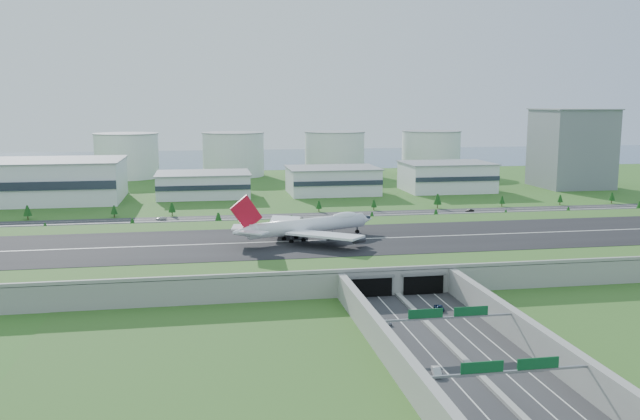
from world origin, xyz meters
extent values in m
plane|color=#245019|center=(0.00, 0.00, 0.00)|extent=(1200.00, 1200.00, 0.00)
cube|color=gray|center=(0.00, 0.00, 4.00)|extent=(520.00, 100.00, 8.00)
cube|color=#28551D|center=(0.00, 0.00, 8.08)|extent=(520.00, 100.00, 0.16)
cube|color=black|center=(0.00, 0.00, 8.22)|extent=(520.00, 58.00, 0.12)
cube|color=silver|center=(0.00, 0.00, 8.30)|extent=(520.00, 0.90, 0.02)
cube|color=gray|center=(0.00, -49.40, 8.60)|extent=(520.00, 1.20, 1.20)
cube|color=#28282B|center=(0.00, -110.00, 0.06)|extent=(34.00, 120.00, 0.12)
cube|color=gray|center=(0.00, -110.00, 0.45)|extent=(1.60, 120.00, 0.90)
cube|color=gray|center=(-18.20, -100.00, 4.00)|extent=(2.40, 100.00, 8.00)
cube|color=gray|center=(18.20, -100.00, 4.00)|extent=(2.40, 100.00, 8.00)
cube|color=black|center=(-8.50, -50.20, 3.20)|extent=(13.00, 1.20, 6.00)
cube|color=black|center=(8.50, -50.20, 3.20)|extent=(13.00, 1.20, 6.00)
cylinder|color=gray|center=(-19.00, -95.00, 3.50)|extent=(0.70, 0.70, 7.00)
cylinder|color=gray|center=(19.00, -95.00, 3.50)|extent=(0.70, 0.70, 7.00)
cube|color=gray|center=(0.00, -95.00, 7.20)|extent=(38.00, 0.50, 0.50)
cube|color=#0C4C23|center=(-6.00, -95.10, 8.60)|extent=(9.00, 0.30, 2.40)
cube|color=#0C4C23|center=(6.00, -95.10, 8.60)|extent=(9.00, 0.30, 2.40)
cylinder|color=gray|center=(-19.00, -130.00, 3.50)|extent=(0.70, 0.70, 7.00)
cylinder|color=gray|center=(19.00, -130.00, 3.50)|extent=(0.70, 0.70, 7.00)
cube|color=gray|center=(0.00, -130.00, 7.20)|extent=(38.00, 0.50, 0.50)
cube|color=#0C4C23|center=(-6.00, -130.10, 8.60)|extent=(9.00, 0.30, 2.40)
cube|color=#0C4C23|center=(6.00, -130.10, 8.60)|extent=(9.00, 0.30, 2.40)
cube|color=#28282B|center=(0.00, 95.00, 0.06)|extent=(560.00, 36.00, 0.12)
cylinder|color=#3D2819|center=(-132.51, 73.00, 1.02)|extent=(0.50, 0.50, 2.04)
cone|color=black|center=(-132.51, 73.00, 3.62)|extent=(3.17, 3.17, 4.08)
cylinder|color=#3D2819|center=(-93.45, 73.00, 1.19)|extent=(0.50, 0.50, 2.38)
cone|color=black|center=(-93.45, 73.00, 4.23)|extent=(3.70, 3.70, 4.75)
cylinder|color=#3D2819|center=(-53.29, 73.00, 1.47)|extent=(0.50, 0.50, 2.93)
cone|color=black|center=(-53.29, 73.00, 5.21)|extent=(4.56, 4.56, 5.86)
cylinder|color=#3D2819|center=(-17.86, 73.00, 1.06)|extent=(0.50, 0.50, 2.12)
cone|color=black|center=(-17.86, 73.00, 3.77)|extent=(3.30, 3.30, 4.24)
cylinder|color=#3D2819|center=(22.71, 73.00, 1.15)|extent=(0.50, 0.50, 2.30)
cone|color=black|center=(22.71, 73.00, 4.10)|extent=(3.58, 3.58, 4.61)
cylinder|color=#3D2819|center=(56.19, 73.00, 1.22)|extent=(0.50, 0.50, 2.44)
cone|color=black|center=(56.19, 73.00, 4.34)|extent=(3.79, 3.79, 4.88)
cylinder|color=#3D2819|center=(94.12, 73.00, 1.01)|extent=(0.50, 0.50, 2.02)
cone|color=black|center=(94.12, 73.00, 3.59)|extent=(3.14, 3.14, 4.03)
cylinder|color=#3D2819|center=(129.17, 73.00, 1.11)|extent=(0.50, 0.50, 2.22)
cone|color=black|center=(129.17, 73.00, 3.95)|extent=(3.46, 3.46, 4.44)
cylinder|color=#3D2819|center=(170.53, 73.00, 1.46)|extent=(0.50, 0.50, 2.92)
cone|color=black|center=(170.53, 73.00, 5.19)|extent=(4.54, 4.54, 5.84)
cylinder|color=#3D2819|center=(-150.57, 117.00, 1.37)|extent=(0.50, 0.50, 2.75)
cone|color=black|center=(-150.57, 117.00, 4.88)|extent=(4.27, 4.27, 5.49)
cylinder|color=#3D2819|center=(-107.11, 117.00, 1.16)|extent=(0.50, 0.50, 2.32)
cone|color=black|center=(-107.11, 117.00, 4.13)|extent=(3.61, 3.61, 4.64)
cylinder|color=#3D2819|center=(-76.99, 117.00, 1.27)|extent=(0.50, 0.50, 2.54)
cone|color=black|center=(-76.99, 117.00, 4.52)|extent=(3.95, 3.95, 5.08)
cylinder|color=#3D2819|center=(-35.60, 117.00, 1.07)|extent=(0.50, 0.50, 2.15)
cone|color=black|center=(-35.60, 117.00, 3.82)|extent=(3.34, 3.34, 4.30)
cylinder|color=#3D2819|center=(3.32, 117.00, 1.12)|extent=(0.50, 0.50, 2.24)
cone|color=black|center=(3.32, 117.00, 3.99)|extent=(3.49, 3.49, 4.48)
cylinder|color=#3D2819|center=(34.98, 117.00, 1.08)|extent=(0.50, 0.50, 2.16)
cone|color=black|center=(34.98, 117.00, 3.84)|extent=(3.36, 3.36, 4.32)
cylinder|color=#3D2819|center=(72.71, 117.00, 1.51)|extent=(0.50, 0.50, 3.02)
cone|color=black|center=(72.71, 117.00, 5.37)|extent=(4.70, 4.70, 6.04)
cylinder|color=#3D2819|center=(112.29, 117.00, 1.11)|extent=(0.50, 0.50, 2.22)
cone|color=black|center=(112.29, 117.00, 3.95)|extent=(3.45, 3.45, 4.44)
cylinder|color=#3D2819|center=(149.15, 117.00, 1.09)|extent=(0.50, 0.50, 2.17)
cone|color=black|center=(149.15, 117.00, 3.86)|extent=(3.38, 3.38, 4.34)
cylinder|color=#3D2819|center=(182.82, 117.00, 1.22)|extent=(0.50, 0.50, 2.44)
cone|color=black|center=(182.82, 117.00, 4.33)|extent=(3.79, 3.79, 4.87)
cube|color=silver|center=(-170.00, 185.00, 12.50)|extent=(120.00, 60.00, 25.00)
cube|color=silver|center=(-60.00, 190.00, 7.50)|extent=(58.00, 42.00, 15.00)
cube|color=silver|center=(25.00, 190.00, 8.50)|extent=(58.00, 42.00, 17.00)
cube|color=silver|center=(105.00, 190.00, 9.50)|extent=(58.00, 42.00, 19.00)
cube|color=slate|center=(200.00, 195.00, 27.50)|extent=(46.00, 46.00, 55.00)
cylinder|color=silver|center=(-120.00, 310.00, 17.50)|extent=(50.00, 50.00, 35.00)
cylinder|color=silver|center=(-35.00, 310.00, 17.50)|extent=(50.00, 50.00, 35.00)
cylinder|color=silver|center=(50.00, 310.00, 17.50)|extent=(50.00, 50.00, 35.00)
cylinder|color=silver|center=(135.00, 310.00, 17.50)|extent=(50.00, 50.00, 35.00)
cube|color=#3B5371|center=(0.00, 480.00, 0.03)|extent=(1200.00, 260.00, 0.06)
cylinder|color=white|center=(-20.52, 3.25, 13.51)|extent=(49.01, 24.27, 5.77)
cone|color=white|center=(4.58, 13.39, 13.51)|extent=(8.85, 8.06, 5.77)
cone|color=white|center=(-45.62, -6.88, 13.87)|extent=(10.53, 8.73, 5.77)
ellipsoid|color=white|center=(-4.59, 9.68, 15.59)|extent=(13.10, 8.78, 3.55)
cube|color=white|center=(-16.45, -11.64, 12.61)|extent=(28.80, 25.42, 1.42)
cube|color=white|center=(-27.94, 16.80, 12.61)|extent=(16.28, 28.70, 1.42)
cylinder|color=#38383D|center=(-12.48, -5.17, 10.63)|extent=(5.36, 4.27, 2.71)
cylinder|color=#38383D|center=(-3.89, -12.41, 10.63)|extent=(5.36, 4.27, 2.71)
cylinder|color=#38383D|center=(-20.58, 14.90, 10.63)|extent=(5.36, 4.27, 2.71)
cylinder|color=#38383D|center=(-19.42, 26.07, 10.63)|extent=(5.36, 4.27, 2.71)
cube|color=white|center=(-42.59, -11.98, 14.60)|extent=(11.15, 10.38, 0.54)
cube|color=white|center=(-46.98, -1.10, 14.60)|extent=(6.74, 10.58, 0.54)
cube|color=red|center=(-44.78, -6.54, 20.73)|extent=(12.23, 5.57, 13.53)
cylinder|color=black|center=(1.10, 11.98, 8.78)|extent=(1.71, 0.63, 1.71)
cylinder|color=black|center=(-22.79, -0.77, 8.78)|extent=(1.71, 0.63, 1.71)
cylinder|color=black|center=(-24.95, 4.58, 8.78)|extent=(1.71, 0.63, 1.71)
cylinder|color=black|center=(-27.81, -2.80, 8.78)|extent=(1.71, 0.63, 1.71)
cylinder|color=black|center=(-29.97, 2.55, 8.78)|extent=(1.71, 0.63, 1.71)
imported|color=#A2A1A5|center=(-11.19, -76.88, 0.85)|extent=(3.24, 4.63, 1.46)
imported|color=silver|center=(-9.26, -112.99, 0.96)|extent=(2.59, 5.32, 1.68)
imported|color=#0D2143|center=(7.83, -67.01, 0.87)|extent=(3.45, 5.76, 1.50)
imported|color=black|center=(85.83, 100.49, 0.93)|extent=(5.17, 3.46, 1.61)
imported|color=#ACABB0|center=(141.40, 86.56, 0.84)|extent=(5.33, 2.66, 1.45)
imported|color=silver|center=(-82.10, 104.14, 0.94)|extent=(6.07, 4.21, 1.63)
camera|label=1|loc=(-59.83, -250.94, 61.14)|focal=38.00mm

